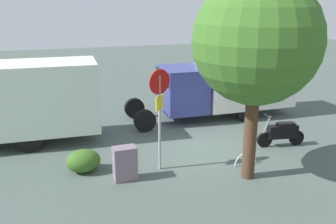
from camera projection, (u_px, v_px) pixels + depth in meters
ground_plane at (207, 149)px, 13.54m from camera, size 60.00×60.00×0.00m
box_truck_near at (225, 83)px, 16.90m from camera, size 7.48×2.20×2.73m
box_truck_far at (13, 101)px, 13.57m from camera, size 7.72×2.45×3.00m
motorcycle at (282, 132)px, 13.67m from camera, size 1.81×0.59×1.20m
stop_sign at (160, 104)px, 11.34m from camera, size 0.71×0.33×3.21m
street_tree at (257, 41)px, 10.24m from camera, size 3.59×3.59×5.91m
utility_cabinet at (125, 163)px, 11.14m from camera, size 0.70×0.46×1.04m
bike_rack_hoop at (245, 164)px, 12.29m from camera, size 0.85×0.14×0.85m
shrub_near_sign at (83, 161)px, 11.69m from camera, size 1.06×0.86×0.72m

